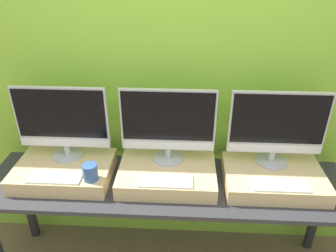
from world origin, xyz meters
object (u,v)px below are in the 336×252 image
mug (90,172)px  keyboard_center (166,181)px  keyboard_right (280,185)px  keyboard_left (55,177)px  monitor_right (277,126)px  monitor_left (62,121)px  monitor_center (168,124)px

mug → keyboard_center: (0.44, -0.00, -0.04)m
keyboard_right → keyboard_left: bearing=180.0°
monitor_right → keyboard_right: (-0.00, -0.24, -0.25)m
mug → keyboard_right: (1.10, -0.00, -0.04)m
monitor_left → keyboard_center: 0.74m
monitor_left → keyboard_left: size_ratio=1.83×
keyboard_left → keyboard_center: 0.66m
monitor_left → monitor_center: bearing=0.0°
keyboard_left → mug: (0.22, 0.00, 0.04)m
monitor_center → monitor_right: bearing=0.0°
keyboard_left → monitor_left: bearing=90.0°
monitor_left → keyboard_right: bearing=-10.2°
keyboard_left → keyboard_center: (0.66, 0.00, 0.00)m
keyboard_center → keyboard_right: bearing=0.0°
mug → monitor_right: (1.10, 0.24, 0.21)m
mug → monitor_center: 0.54m
keyboard_left → keyboard_right: size_ratio=1.00×
keyboard_left → monitor_center: size_ratio=0.55×
monitor_center → monitor_right: size_ratio=1.00×
keyboard_left → monitor_center: bearing=19.8°
monitor_left → mug: size_ratio=5.65×
monitor_center → keyboard_center: 0.35m
keyboard_left → mug: size_ratio=3.08×
monitor_center → keyboard_center: size_ratio=1.83×
monitor_center → monitor_right: same height
mug → keyboard_center: mug is taller
keyboard_center → keyboard_right: size_ratio=1.00×
keyboard_left → keyboard_right: 1.32m
keyboard_center → keyboard_right: (0.66, 0.00, 0.00)m
monitor_center → keyboard_right: 0.74m
mug → monitor_center: (0.44, 0.24, 0.21)m
monitor_center → monitor_left: bearing=180.0°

